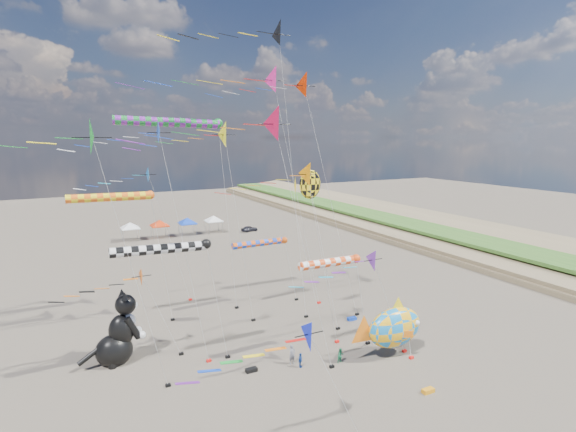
% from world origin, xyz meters
% --- Properties ---
extents(ground, '(260.00, 260.00, 0.00)m').
position_xyz_m(ground, '(0.00, 0.00, 0.00)').
color(ground, '#50463B').
rests_on(ground, ground).
extents(delta_kite_0, '(12.36, 2.51, 27.78)m').
position_xyz_m(delta_kite_0, '(0.91, 16.74, 26.23)').
color(delta_kite_0, black).
rests_on(delta_kite_0, ground).
extents(delta_kite_1, '(13.02, 2.58, 23.70)m').
position_xyz_m(delta_kite_1, '(4.36, 14.89, 22.14)').
color(delta_kite_1, '#C02500').
rests_on(delta_kite_1, ground).
extents(delta_kite_2, '(13.08, 2.77, 20.15)m').
position_xyz_m(delta_kite_2, '(-2.41, 7.15, 18.53)').
color(delta_kite_2, '#C5103D').
rests_on(delta_kite_2, ground).
extents(delta_kite_3, '(8.40, 1.79, 19.08)m').
position_xyz_m(delta_kite_3, '(-10.06, 12.44, 17.79)').
color(delta_kite_3, blue).
rests_on(delta_kite_3, ground).
extents(delta_kite_4, '(9.89, 2.01, 8.15)m').
position_xyz_m(delta_kite_4, '(-5.60, -1.52, 6.82)').
color(delta_kite_4, '#0A1CE1').
rests_on(delta_kite_4, ground).
extents(delta_kite_5, '(17.80, 2.86, 24.67)m').
position_xyz_m(delta_kite_5, '(2.07, 19.44, 22.96)').
color(delta_kite_5, '#E82285').
rests_on(delta_kite_5, ground).
extents(delta_kite_6, '(10.24, 1.89, 9.51)m').
position_xyz_m(delta_kite_6, '(3.87, 6.57, 8.21)').
color(delta_kite_6, purple).
rests_on(delta_kite_6, ground).
extents(delta_kite_7, '(10.73, 2.63, 19.40)m').
position_xyz_m(delta_kite_7, '(-3.46, 18.34, 17.85)').
color(delta_kite_7, '#FFF61B').
rests_on(delta_kite_7, ground).
extents(delta_kite_8, '(9.92, 2.16, 16.02)m').
position_xyz_m(delta_kite_8, '(0.75, 10.62, 14.63)').
color(delta_kite_8, orange).
rests_on(delta_kite_8, ground).
extents(delta_kite_9, '(10.22, 1.78, 15.05)m').
position_xyz_m(delta_kite_9, '(-9.28, 26.77, 13.77)').
color(delta_kite_9, '#1C71BE').
rests_on(delta_kite_9, ground).
extents(delta_kite_10, '(13.15, 2.54, 19.13)m').
position_xyz_m(delta_kite_10, '(-15.55, 10.27, 17.59)').
color(delta_kite_10, '#137E24').
rests_on(delta_kite_10, ground).
extents(delta_kite_11, '(9.35, 1.66, 7.86)m').
position_xyz_m(delta_kite_11, '(-12.80, 14.62, 6.62)').
color(delta_kite_11, '#E95402').
rests_on(delta_kite_11, ground).
extents(windsock_0, '(11.28, 0.88, 19.58)m').
position_xyz_m(windsock_0, '(-6.56, 22.18, 19.09)').
color(windsock_0, '#167B2C').
rests_on(windsock_0, ground).
extents(windsock_1, '(8.72, 0.80, 12.95)m').
position_xyz_m(windsock_1, '(-12.08, 22.06, 12.49)').
color(windsock_1, orange).
rests_on(windsock_1, ground).
extents(windsock_2, '(7.06, 0.74, 8.25)m').
position_xyz_m(windsock_2, '(2.72, 9.18, 7.83)').
color(windsock_2, '#E84510').
rests_on(windsock_2, ground).
extents(windsock_3, '(7.61, 0.71, 7.33)m').
position_xyz_m(windsock_3, '(1.94, 21.43, 6.93)').
color(windsock_3, '#DB4F0F').
rests_on(windsock_3, ground).
extents(windsock_4, '(8.63, 0.78, 10.12)m').
position_xyz_m(windsock_4, '(-9.79, 12.37, 9.69)').
color(windsock_4, black).
rests_on(windsock_4, ground).
extents(angelfish_kite, '(3.74, 3.02, 14.89)m').
position_xyz_m(angelfish_kite, '(3.67, 14.87, 13.47)').
color(angelfish_kite, yellow).
rests_on(angelfish_kite, ground).
extents(cat_inflatable, '(4.58, 2.66, 5.89)m').
position_xyz_m(cat_inflatable, '(-13.20, 15.65, 2.95)').
color(cat_inflatable, black).
rests_on(cat_inflatable, ground).
extents(fish_inflatable, '(6.74, 2.56, 5.09)m').
position_xyz_m(fish_inflatable, '(7.00, 6.41, 2.53)').
color(fish_inflatable, '#147ECA').
rests_on(fish_inflatable, ground).
extents(person_adult, '(0.64, 0.48, 1.61)m').
position_xyz_m(person_adult, '(-0.98, 9.09, 0.80)').
color(person_adult, slate).
rests_on(person_adult, ground).
extents(child_green, '(0.67, 0.56, 1.23)m').
position_xyz_m(child_green, '(2.56, 7.48, 0.62)').
color(child_green, '#217F4D').
rests_on(child_green, ground).
extents(child_blue, '(0.71, 0.67, 1.17)m').
position_xyz_m(child_blue, '(-0.65, 8.34, 0.59)').
color(child_blue, '#1D4499').
rests_on(child_blue, ground).
extents(kite_bag_0, '(0.90, 0.44, 0.30)m').
position_xyz_m(kite_bag_0, '(5.68, 1.10, 0.15)').
color(kite_bag_0, orange).
rests_on(kite_bag_0, ground).
extents(kite_bag_1, '(0.90, 0.44, 0.30)m').
position_xyz_m(kite_bag_1, '(8.29, 14.09, 0.15)').
color(kite_bag_1, blue).
rests_on(kite_bag_1, ground).
extents(kite_bag_2, '(0.90, 0.44, 0.30)m').
position_xyz_m(kite_bag_2, '(-4.34, 9.44, 0.15)').
color(kite_bag_2, black).
rests_on(kite_bag_2, ground).
extents(tent_row, '(19.20, 4.20, 3.80)m').
position_xyz_m(tent_row, '(1.50, 60.00, 3.15)').
color(tent_row, white).
rests_on(tent_row, ground).
extents(parked_car, '(3.35, 1.74, 1.09)m').
position_xyz_m(parked_car, '(15.40, 58.00, 0.54)').
color(parked_car, '#26262D').
rests_on(parked_car, ground).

